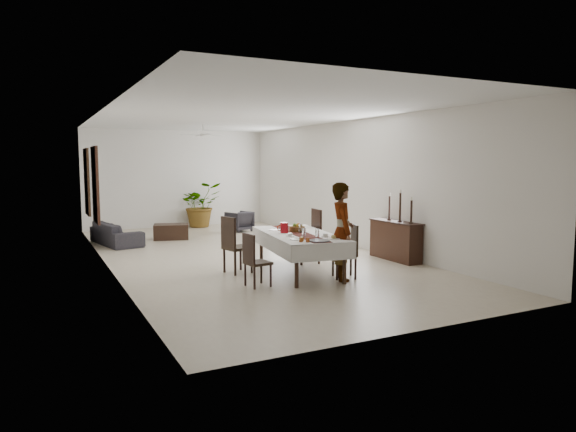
{
  "coord_description": "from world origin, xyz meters",
  "views": [
    {
      "loc": [
        -4.32,
        -10.93,
        2.14
      ],
      "look_at": [
        0.33,
        -1.61,
        1.05
      ],
      "focal_mm": 32.0,
      "sensor_mm": 36.0,
      "label": 1
    }
  ],
  "objects": [
    {
      "name": "floor",
      "position": [
        0.0,
        0.0,
        0.0
      ],
      "size": [
        6.0,
        12.0,
        0.0
      ],
      "primitive_type": "cube",
      "color": "beige",
      "rests_on": "ground"
    },
    {
      "name": "ceiling",
      "position": [
        0.0,
        0.0,
        3.2
      ],
      "size": [
        6.0,
        12.0,
        0.02
      ],
      "primitive_type": "cube",
      "color": "silver",
      "rests_on": "wall_back"
    },
    {
      "name": "wall_back",
      "position": [
        0.0,
        6.0,
        1.6
      ],
      "size": [
        6.0,
        0.02,
        3.2
      ],
      "primitive_type": "cube",
      "color": "white",
      "rests_on": "floor"
    },
    {
      "name": "wall_front",
      "position": [
        0.0,
        -6.0,
        1.6
      ],
      "size": [
        6.0,
        0.02,
        3.2
      ],
      "primitive_type": "cube",
      "color": "white",
      "rests_on": "floor"
    },
    {
      "name": "wall_left",
      "position": [
        -3.0,
        0.0,
        1.6
      ],
      "size": [
        0.02,
        12.0,
        3.2
      ],
      "primitive_type": "cube",
      "color": "white",
      "rests_on": "floor"
    },
    {
      "name": "wall_right",
      "position": [
        3.0,
        0.0,
        1.6
      ],
      "size": [
        0.02,
        12.0,
        3.2
      ],
      "primitive_type": "cube",
      "color": "white",
      "rests_on": "floor"
    },
    {
      "name": "dining_table_top",
      "position": [
        0.27,
        -2.22,
        0.74
      ],
      "size": [
        1.36,
        2.56,
        0.05
      ],
      "primitive_type": "cube",
      "rotation": [
        0.0,
        0.0,
        -0.15
      ],
      "color": "black",
      "rests_on": "table_leg_fl"
    },
    {
      "name": "table_leg_fl",
      "position": [
        -0.34,
        -3.3,
        0.36
      ],
      "size": [
        0.08,
        0.08,
        0.71
      ],
      "primitive_type": "cylinder",
      "rotation": [
        0.0,
        0.0,
        -0.15
      ],
      "color": "black",
      "rests_on": "floor"
    },
    {
      "name": "table_leg_fr",
      "position": [
        0.54,
        -3.43,
        0.36
      ],
      "size": [
        0.08,
        0.08,
        0.71
      ],
      "primitive_type": "cylinder",
      "rotation": [
        0.0,
        0.0,
        -0.15
      ],
      "color": "black",
      "rests_on": "floor"
    },
    {
      "name": "table_leg_bl",
      "position": [
        -0.0,
        -1.01,
        0.36
      ],
      "size": [
        0.08,
        0.08,
        0.71
      ],
      "primitive_type": "cylinder",
      "rotation": [
        0.0,
        0.0,
        -0.15
      ],
      "color": "black",
      "rests_on": "floor"
    },
    {
      "name": "table_leg_br",
      "position": [
        0.88,
        -1.14,
        0.36
      ],
      "size": [
        0.08,
        0.08,
        0.71
      ],
      "primitive_type": "cylinder",
      "rotation": [
        0.0,
        0.0,
        -0.15
      ],
      "color": "black",
      "rests_on": "floor"
    },
    {
      "name": "tablecloth_top",
      "position": [
        0.27,
        -2.22,
        0.77
      ],
      "size": [
        1.57,
        2.77,
        0.01
      ],
      "primitive_type": "cube",
      "rotation": [
        0.0,
        0.0,
        -0.15
      ],
      "color": "white",
      "rests_on": "dining_table_top"
    },
    {
      "name": "tablecloth_drape_left",
      "position": [
        -0.32,
        -2.13,
        0.62
      ],
      "size": [
        0.4,
        2.59,
        0.3
      ],
      "primitive_type": "cube",
      "rotation": [
        0.0,
        0.0,
        -0.15
      ],
      "color": "silver",
      "rests_on": "dining_table_top"
    },
    {
      "name": "tablecloth_drape_right",
      "position": [
        0.86,
        -2.3,
        0.62
      ],
      "size": [
        0.4,
        2.59,
        0.3
      ],
      "primitive_type": "cube",
      "rotation": [
        0.0,
        0.0,
        -0.15
      ],
      "color": "silver",
      "rests_on": "dining_table_top"
    },
    {
      "name": "tablecloth_drape_near",
      "position": [
        0.08,
        -3.51,
        0.62
      ],
      "size": [
        1.19,
        0.19,
        0.3
      ],
      "primitive_type": "cube",
      "rotation": [
        0.0,
        0.0,
        -0.15
      ],
      "color": "silver",
      "rests_on": "dining_table_top"
    },
    {
      "name": "tablecloth_drape_far",
      "position": [
        0.46,
        -0.93,
        0.62
      ],
      "size": [
        1.19,
        0.19,
        0.3
      ],
      "primitive_type": "cube",
      "rotation": [
        0.0,
        0.0,
        -0.15
      ],
      "color": "silver",
      "rests_on": "dining_table_top"
    },
    {
      "name": "table_runner",
      "position": [
        0.27,
        -2.22,
        0.77
      ],
      "size": [
        0.72,
        2.56,
        0.0
      ],
      "primitive_type": "cube",
      "rotation": [
        0.0,
        0.0,
        -0.15
      ],
      "color": "#5E211A",
      "rests_on": "tablecloth_top"
    },
    {
      "name": "red_pitcher",
      "position": [
        0.04,
        -2.03,
        0.87
      ],
      "size": [
        0.17,
        0.17,
        0.2
      ],
      "primitive_type": "cylinder",
      "rotation": [
        0.0,
        0.0,
        -0.15
      ],
      "color": "#9C0B13",
      "rests_on": "tablecloth_top"
    },
    {
      "name": "pitcher_handle",
      "position": [
        -0.05,
        -2.02,
        0.87
      ],
      "size": [
        0.12,
        0.04,
        0.12
      ],
      "primitive_type": "torus",
      "rotation": [
        1.57,
        0.0,
        -0.15
      ],
      "color": "maroon",
      "rests_on": "red_pitcher"
    },
    {
      "name": "wine_glass_near",
      "position": [
        0.29,
        -2.89,
        0.86
      ],
      "size": [
        0.07,
        0.07,
        0.17
      ],
      "primitive_type": "cylinder",
      "color": "white",
      "rests_on": "tablecloth_top"
    },
    {
      "name": "wine_glass_mid",
      "position": [
        0.09,
        -2.75,
        0.86
      ],
      "size": [
        0.07,
        0.07,
        0.17
      ],
      "primitive_type": "cylinder",
      "color": "white",
      "rests_on": "tablecloth_top"
    },
    {
      "name": "wine_glass_far",
      "position": [
        0.33,
        -2.17,
        0.86
      ],
      "size": [
        0.07,
        0.07,
        0.17
      ],
      "primitive_type": "cylinder",
      "color": "silver",
      "rests_on": "tablecloth_top"
    },
    {
      "name": "teacup_right",
      "position": [
        0.48,
        -2.86,
        0.8
      ],
      "size": [
        0.09,
        0.09,
        0.06
      ],
      "primitive_type": "cylinder",
      "color": "white",
      "rests_on": "saucer_right"
    },
    {
      "name": "saucer_right",
      "position": [
        0.48,
        -2.86,
        0.78
      ],
      "size": [
        0.15,
        0.15,
        0.01
      ],
      "primitive_type": "cylinder",
      "color": "white",
      "rests_on": "tablecloth_top"
    },
    {
      "name": "teacup_left",
      "position": [
        -0.08,
        -2.52,
        0.8
      ],
      "size": [
        0.09,
        0.09,
        0.06
      ],
      "primitive_type": "cylinder",
      "color": "white",
      "rests_on": "saucer_left"
    },
    {
      "name": "saucer_left",
      "position": [
        -0.08,
        -2.52,
        0.78
      ],
      "size": [
        0.15,
        0.15,
        0.01
      ],
      "primitive_type": "cylinder",
      "color": "white",
      "rests_on": "tablecloth_top"
    },
    {
      "name": "plate_near_right",
      "position": [
        0.47,
        -3.17,
        0.78
      ],
      "size": [
        0.24,
        0.24,
        0.02
      ],
      "primitive_type": "cylinder",
      "color": "white",
      "rests_on": "tablecloth_top"
    },
    {
      "name": "bread_near_right",
      "position": [
        0.47,
        -3.17,
        0.81
      ],
      "size": [
        0.09,
        0.09,
        0.09
      ],
      "primitive_type": "sphere",
      "color": "tan",
      "rests_on": "plate_near_right"
    },
    {
      "name": "plate_near_left",
      "position": [
        -0.14,
        -2.92,
        0.78
      ],
      "size": [
        0.24,
        0.24,
        0.02
      ],
      "primitive_type": "cylinder",
      "color": "silver",
      "rests_on": "tablecloth_top"
    },
    {
      "name": "plate_far_left",
      "position": [
        0.03,
        -1.62,
        0.78
      ],
      "size": [
        0.24,
        0.24,
        0.02
      ],
      "primitive_type": "cylinder",
      "color": "white",
      "rests_on": "tablecloth_top"
    },
    {
      "name": "serving_tray",
      "position": [
        0.11,
        -3.27,
        0.78
      ],
      "size": [
        0.37,
        0.37,
        0.02
      ],
      "primitive_type": "cylinder",
      "color": "#3B3B3F",
      "rests_on": "tablecloth_top"
    },
    {
      "name": "jam_jar_a",
      "position": [
        -0.11,
        -3.27,
        0.81
      ],
      "size": [
        0.06,
        0.06,
        0.08
      ],
      "primitive_type": "cylinder",
      "color": "#923D15",
      "rests_on": "tablecloth_top"
    },
    {
      "name": "jam_jar_b",
      "position": [
        -0.2,
        -3.19,
        0.81
      ],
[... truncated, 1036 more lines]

